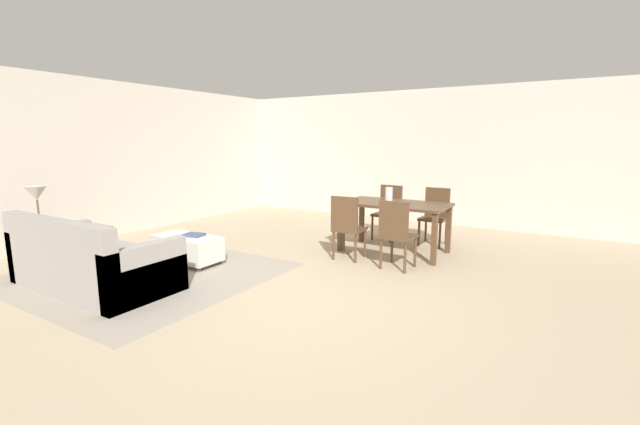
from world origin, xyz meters
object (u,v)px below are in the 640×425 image
side_table (41,235)px  vase_centerpiece (389,195)px  ottoman_table (187,248)px  dining_chair_near_right (396,231)px  dining_chair_near_left (347,224)px  dining_table (395,209)px  dining_chair_far_left (388,209)px  table_lamp (36,195)px  book_on_ottoman (194,235)px  couch (91,263)px  dining_chair_far_right (435,213)px

side_table → vase_centerpiece: (3.60, 3.19, 0.42)m
side_table → vase_centerpiece: 4.83m
ottoman_table → dining_chair_near_right: bearing=25.6°
ottoman_table → side_table: bearing=-142.6°
side_table → dining_chair_near_left: (3.30, 2.43, 0.07)m
dining_chair_near_right → vase_centerpiece: 1.00m
dining_chair_near_left → dining_table: bearing=61.9°
side_table → vase_centerpiece: size_ratio=2.56×
dining_table → dining_chair_far_left: 0.90m
table_lamp → book_on_ottoman: bearing=37.0°
dining_chair_far_left → vase_centerpiece: size_ratio=4.13×
side_table → dining_chair_near_right: (4.05, 2.36, 0.07)m
couch → book_on_ottoman: 1.32m
couch → side_table: bearing=175.8°
couch → book_on_ottoman: (0.28, 1.28, 0.12)m
couch → vase_centerpiece: (2.30, 3.29, 0.59)m
ottoman_table → side_table: 1.89m
dining_chair_near_left → book_on_ottoman: 2.12m
dining_chair_far_left → dining_chair_far_right: (0.80, 0.03, 0.00)m
dining_chair_far_left → table_lamp: bearing=-129.6°
side_table → dining_chair_far_right: size_ratio=0.62×
side_table → vase_centerpiece: bearing=41.5°
side_table → dining_chair_near_right: 4.69m
couch → ottoman_table: 1.25m
ottoman_table → vase_centerpiece: size_ratio=4.32×
dining_table → dining_chair_near_right: size_ratio=1.70×
couch → dining_chair_near_left: (1.99, 2.53, 0.23)m
ottoman_table → dining_table: size_ratio=0.62×
vase_centerpiece → couch: bearing=-125.0°
dining_table → dining_chair_far_left: dining_chair_far_left is taller
dining_chair_far_left → dining_chair_far_right: same height
couch → dining_chair_far_left: size_ratio=2.18×
dining_chair_near_right → vase_centerpiece: vase_centerpiece is taller
vase_centerpiece → dining_chair_near_left: bearing=-111.9°
couch → dining_table: couch is taller
couch → dining_chair_far_left: bearing=64.0°
ottoman_table → book_on_ottoman: bearing=29.8°
dining_table → dining_chair_near_right: 0.91m
couch → table_lamp: (-1.30, 0.10, 0.70)m
dining_chair_near_left → dining_chair_far_left: (-0.01, 1.55, 0.00)m
dining_chair_near_left → book_on_ottoman: bearing=-144.2°
dining_chair_far_right → table_lamp: bearing=-135.6°
dining_table → vase_centerpiece: (-0.10, 0.00, 0.21)m
side_table → dining_table: 4.89m
table_lamp → dining_chair_far_left: 5.18m
couch → dining_chair_near_left: 3.23m
side_table → book_on_ottoman: (1.58, 1.19, -0.05)m
ottoman_table → dining_chair_far_left: size_ratio=1.05×
couch → vase_centerpiece: vase_centerpiece is taller
couch → table_lamp: size_ratio=3.81×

